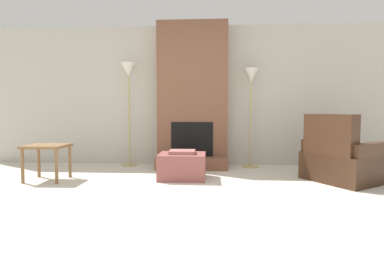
{
  "coord_description": "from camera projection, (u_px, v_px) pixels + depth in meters",
  "views": [
    {
      "loc": [
        0.31,
        -2.95,
        1.03
      ],
      "look_at": [
        0.0,
        2.31,
        0.71
      ],
      "focal_mm": 28.0,
      "sensor_mm": 36.0,
      "label": 1
    }
  ],
  "objects": [
    {
      "name": "ground_plane",
      "position": [
        179.0,
        212.0,
        3.02
      ],
      "size": [
        24.0,
        24.0,
        0.0
      ],
      "primitive_type": "plane",
      "color": "beige"
    },
    {
      "name": "wall_back",
      "position": [
        193.0,
        96.0,
        5.66
      ],
      "size": [
        8.25,
        0.06,
        2.6
      ],
      "primitive_type": "cube",
      "color": "#BCB7AD",
      "rests_on": "ground_plane"
    },
    {
      "name": "fireplace",
      "position": [
        193.0,
        99.0,
        5.42
      ],
      "size": [
        1.25,
        0.65,
        2.6
      ],
      "color": "brown",
      "rests_on": "ground_plane"
    },
    {
      "name": "ottoman",
      "position": [
        182.0,
        166.0,
        4.48
      ],
      "size": [
        0.69,
        0.55,
        0.43
      ],
      "color": "#8C4C47",
      "rests_on": "ground_plane"
    },
    {
      "name": "armchair",
      "position": [
        342.0,
        161.0,
        4.32
      ],
      "size": [
        1.28,
        1.26,
        0.97
      ],
      "rotation": [
        0.0,
        0.0,
        2.14
      ],
      "color": "#422819",
      "rests_on": "ground_plane"
    },
    {
      "name": "side_table",
      "position": [
        47.0,
        151.0,
        4.36
      ],
      "size": [
        0.57,
        0.48,
        0.52
      ],
      "color": "brown",
      "rests_on": "ground_plane"
    },
    {
      "name": "floor_lamp_left",
      "position": [
        129.0,
        79.0,
        5.45
      ],
      "size": [
        0.29,
        0.29,
        1.89
      ],
      "color": "tan",
      "rests_on": "ground_plane"
    },
    {
      "name": "floor_lamp_right",
      "position": [
        251.0,
        84.0,
        5.32
      ],
      "size": [
        0.29,
        0.29,
        1.77
      ],
      "color": "tan",
      "rests_on": "ground_plane"
    }
  ]
}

